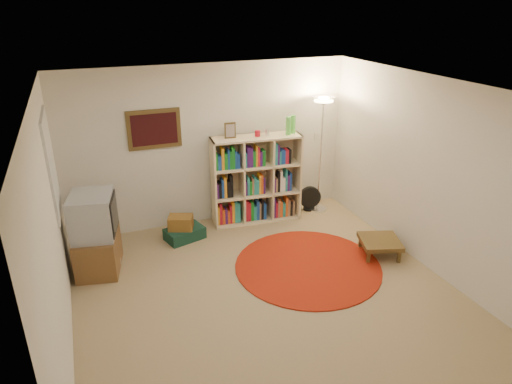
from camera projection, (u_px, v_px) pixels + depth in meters
The scene contains 11 objects.
room at pixel (261, 199), 5.17m from camera, with size 4.54×4.54×2.54m.
bookshelf at pixel (255, 181), 7.25m from camera, with size 1.44×0.54×1.69m.
floor_lamp at pixel (323, 117), 7.24m from camera, with size 0.38×0.38×1.94m.
floor_fan at pixel (310, 198), 7.76m from camera, with size 0.38×0.23×0.43m.
tv_stand at pixel (96, 234), 5.94m from camera, with size 0.66×0.83×1.08m.
dvd_box at pixel (109, 266), 6.11m from camera, with size 0.34×0.31×0.10m.
suitcase at pixel (185, 233), 6.87m from camera, with size 0.63×0.49×0.18m.
wicker_basket at pixel (181, 222), 6.79m from camera, with size 0.42×0.36×0.20m.
paper_towel at pixel (223, 212), 7.49m from camera, with size 0.12×0.12×0.23m.
red_rug at pixel (308, 266), 6.19m from camera, with size 1.98×1.98×0.02m.
side_table at pixel (380, 242), 6.39m from camera, with size 0.67×0.67×0.24m.
Camera 1 is at (-1.85, -4.33, 3.35)m, focal length 32.00 mm.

